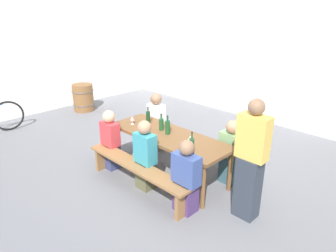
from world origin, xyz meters
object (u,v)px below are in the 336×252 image
(wine_bottle_0, at_px, (161,124))
(seated_guest_far_0, at_px, (156,123))
(wine_glass_0, at_px, (132,118))
(wine_barrel, at_px, (83,98))
(wine_bottle_2, at_px, (168,127))
(standing_host, at_px, (250,163))
(seated_guest_near_2, at_px, (186,179))
(bench_near, at_px, (137,170))
(wine_bottle_1, at_px, (148,117))
(seated_guest_far_1, at_px, (231,153))
(bench_far, at_px, (194,144))
(tasting_table, at_px, (168,139))
(wine_glass_1, at_px, (190,138))
(wine_bottle_3, at_px, (192,146))
(seated_guest_near_0, at_px, (111,141))
(seated_guest_near_1, at_px, (145,156))

(wine_bottle_0, relative_size, seated_guest_far_0, 0.25)
(wine_glass_0, bearing_deg, wine_barrel, 164.14)
(wine_bottle_2, relative_size, standing_host, 0.19)
(seated_guest_near_2, bearing_deg, bench_near, 99.55)
(wine_bottle_0, xyz_separation_m, wine_barrel, (-3.92, 0.78, -0.49))
(wine_bottle_1, distance_m, seated_guest_near_2, 1.69)
(seated_guest_near_2, distance_m, standing_host, 0.89)
(bench_near, height_order, standing_host, standing_host)
(wine_bottle_2, distance_m, standing_host, 1.58)
(bench_near, xyz_separation_m, wine_barrel, (-4.14, 1.53, 0.01))
(wine_bottle_1, bearing_deg, seated_guest_far_1, 15.77)
(bench_far, bearing_deg, tasting_table, -90.00)
(bench_near, bearing_deg, seated_guest_near_2, 9.55)
(wine_bottle_0, height_order, wine_barrel, wine_bottle_0)
(wine_glass_1, bearing_deg, wine_bottle_3, -44.63)
(seated_guest_near_2, relative_size, standing_host, 0.64)
(seated_guest_far_1, bearing_deg, bench_near, -35.87)
(wine_bottle_0, relative_size, wine_bottle_3, 0.86)
(bench_far, relative_size, wine_bottle_0, 7.37)
(wine_bottle_0, xyz_separation_m, seated_guest_near_2, (1.11, -0.60, -0.34))
(seated_guest_near_2, height_order, wine_barrel, seated_guest_near_2)
(seated_guest_near_0, bearing_deg, wine_bottle_2, -57.51)
(seated_guest_near_0, distance_m, seated_guest_near_1, 0.93)
(bench_far, distance_m, wine_barrel, 4.14)
(seated_guest_near_2, relative_size, wine_barrel, 1.48)
(standing_host, bearing_deg, bench_far, -24.98)
(standing_host, distance_m, wine_barrel, 5.79)
(seated_guest_near_2, bearing_deg, seated_guest_far_0, 58.30)
(wine_bottle_2, height_order, seated_guest_near_2, seated_guest_near_2)
(wine_bottle_1, xyz_separation_m, seated_guest_far_0, (-0.25, 0.43, -0.29))
(seated_guest_far_0, bearing_deg, tasting_table, 57.92)
(wine_glass_1, xyz_separation_m, seated_guest_far_0, (-1.41, 0.62, -0.29))
(standing_host, xyz_separation_m, wine_barrel, (-5.70, 0.87, -0.46))
(wine_bottle_1, bearing_deg, wine_bottle_3, -15.45)
(wine_glass_1, bearing_deg, seated_guest_far_0, 156.47)
(bench_near, xyz_separation_m, seated_guest_far_0, (-0.87, 1.24, 0.22))
(bench_far, bearing_deg, wine_bottle_3, -52.26)
(tasting_table, height_order, wine_bottle_3, wine_bottle_3)
(wine_bottle_1, bearing_deg, tasting_table, -10.49)
(seated_guest_near_0, relative_size, seated_guest_near_2, 0.99)
(standing_host, bearing_deg, seated_guest_near_2, 37.26)
(wine_bottle_2, height_order, seated_guest_near_1, seated_guest_near_1)
(bench_far, distance_m, seated_guest_near_1, 1.25)
(bench_far, bearing_deg, wine_bottle_0, -108.88)
(standing_host, bearing_deg, wine_glass_1, 2.17)
(tasting_table, bearing_deg, bench_near, -90.00)
(wine_bottle_2, distance_m, seated_guest_far_1, 1.11)
(bench_near, relative_size, seated_guest_far_1, 1.95)
(seated_guest_near_1, distance_m, seated_guest_far_0, 1.41)
(wine_glass_0, xyz_separation_m, seated_guest_far_1, (1.68, 0.66, -0.34))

